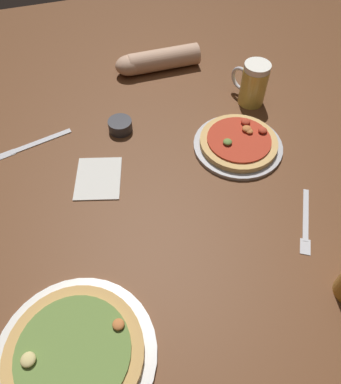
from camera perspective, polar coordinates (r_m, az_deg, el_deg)
name	(u,v)px	position (r m, az deg, el deg)	size (l,w,h in m)	color
ground_plane	(170,200)	(1.02, 0.00, -1.19)	(2.40, 2.40, 0.03)	brown
pizza_plate_near	(74,354)	(0.84, -14.50, -22.94)	(0.33, 0.33, 0.05)	silver
pizza_plate_far	(238,143)	(1.14, 10.37, 7.38)	(0.27, 0.27, 0.05)	#B2B2B7
beer_mug_amber	(253,84)	(1.27, 12.52, 15.91)	(0.09, 0.13, 0.14)	gold
ramekin_sauce	(120,126)	(1.18, -7.71, 10.06)	(0.07, 0.07, 0.04)	#333338
napkin_folded	(98,178)	(1.06, -11.01, 2.16)	(0.12, 0.15, 0.01)	silver
fork_left	(306,222)	(1.02, 20.01, -4.30)	(0.12, 0.19, 0.01)	silver
knife_right	(33,144)	(1.21, -20.31, 6.91)	(0.23, 0.08, 0.01)	silver
diner_arm	(155,61)	(1.41, -2.46, 19.45)	(0.31, 0.08, 0.07)	tan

